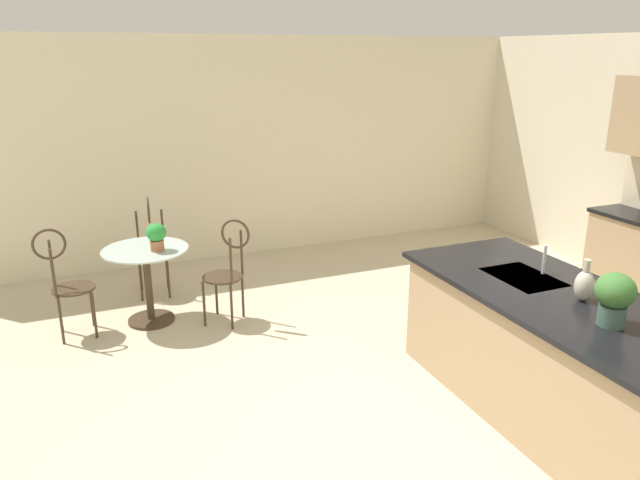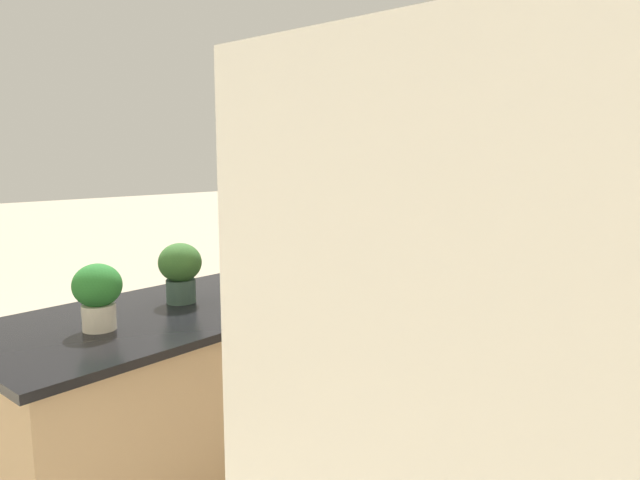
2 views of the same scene
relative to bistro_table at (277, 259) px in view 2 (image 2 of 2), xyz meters
The scene contains 12 objects.
ground_plane 3.05m from the bistro_table, 31.59° to the left, with size 40.00×40.00×0.00m, color beige.
wall_left_window 2.48m from the bistro_table, 136.90° to the left, with size 0.12×7.80×2.70m, color beige.
kitchen_island 3.76m from the bistro_table, 40.28° to the left, with size 2.80×1.06×0.92m.
bistro_table is the anchor object (origin of this frame).
chair_near_window 0.76m from the bistro_table, 168.92° to the left, with size 0.50×0.42×1.04m.
chair_by_island 0.78m from the bistro_table, 65.55° to the left, with size 0.53×0.53×1.04m.
chair_toward_desk 0.73m from the bistro_table, 86.44° to the right, with size 0.39×0.49×1.04m.
sink_faucet 3.54m from the bistro_table, 48.37° to the left, with size 0.02×0.02×0.22m, color #B2B5BA.
potted_plant_on_table 0.46m from the bistro_table, 46.89° to the left, with size 0.18×0.18×0.26m.
potted_plant_counter_far 4.52m from the bistro_table, 33.72° to the left, with size 0.22×0.22×0.31m.
potted_plant_counter_near 4.01m from the bistro_table, 36.65° to the left, with size 0.24×0.24×0.33m.
vase_on_counter 3.81m from the bistro_table, 41.47° to the left, with size 0.13×0.13×0.29m.
Camera 2 is at (2.41, 3.30, 1.71)m, focal length 31.11 mm.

